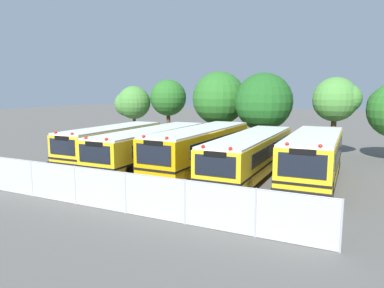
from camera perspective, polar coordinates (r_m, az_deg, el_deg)
The scene contains 12 objects.
ground_plane at distance 22.74m, azimuth 1.23°, elevation -4.08°, with size 160.00×160.00×0.00m, color #595651.
school_bus_0 at distance 25.91m, azimuth -12.57°, elevation 0.30°, with size 2.54×9.66×2.55m.
school_bus_1 at distance 23.96m, azimuth -6.33°, elevation -0.19°, with size 2.63×11.65×2.56m.
school_bus_2 at distance 22.64m, azimuth 1.38°, elevation -0.42°, with size 2.71×11.14×2.74m.
school_bus_3 at distance 21.14m, azimuth 9.43°, elevation -1.44°, with size 2.52×11.56×2.55m.
school_bus_4 at distance 20.47m, azimuth 18.83°, elevation -1.82°, with size 2.77×9.59×2.76m.
tree_0 at distance 35.64m, azimuth -9.59°, elevation 6.46°, with size 3.46×3.22×5.40m.
tree_1 at distance 35.41m, azimuth -3.95°, elevation 7.49°, with size 3.54×3.54×6.03m.
tree_2 at distance 31.35m, azimuth 4.43°, elevation 7.10°, with size 4.61×4.61×6.59m.
tree_3 at distance 29.11m, azimuth 11.39°, elevation 6.67°, with size 4.61×4.61×6.38m.
tree_4 at distance 28.01m, azimuth 22.21°, elevation 6.59°, with size 3.42×3.21×5.94m.
chainlink_fence at distance 15.62m, azimuth -14.56°, elevation -6.83°, with size 18.95×0.07×1.74m.
Camera 1 is at (9.32, -20.13, 4.98)m, focal length 33.40 mm.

